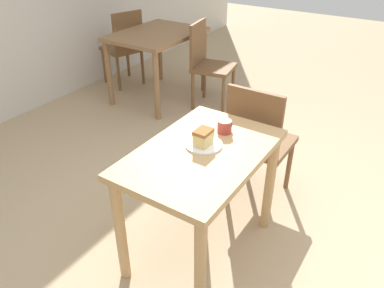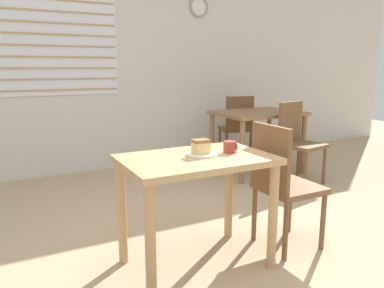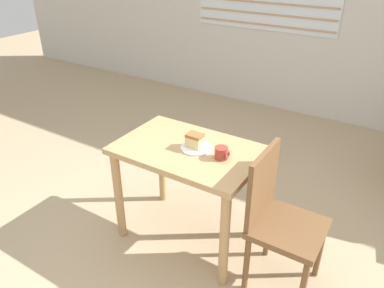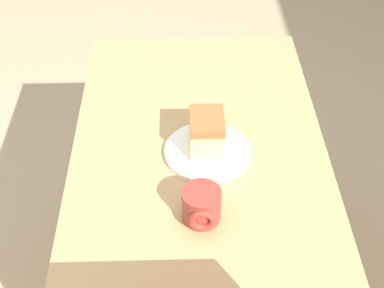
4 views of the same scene
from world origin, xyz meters
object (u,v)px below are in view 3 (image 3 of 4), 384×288
at_px(dining_table_near, 188,165).
at_px(chair_near_window, 278,217).
at_px(plate, 196,148).
at_px(coffee_mug, 222,153).
at_px(cake_slice, 195,140).

height_order(dining_table_near, chair_near_window, chair_near_window).
height_order(plate, coffee_mug, coffee_mug).
height_order(chair_near_window, cake_slice, chair_near_window).
xyz_separation_m(chair_near_window, plate, (-0.61, 0.07, 0.25)).
bearing_deg(coffee_mug, dining_table_near, 179.06).
xyz_separation_m(dining_table_near, plate, (0.05, 0.02, 0.14)).
xyz_separation_m(dining_table_near, coffee_mug, (0.24, -0.00, 0.17)).
xyz_separation_m(cake_slice, coffee_mug, (0.21, -0.02, -0.02)).
relative_size(dining_table_near, coffee_mug, 10.35).
bearing_deg(chair_near_window, cake_slice, 83.59).
relative_size(cake_slice, coffee_mug, 1.14).
height_order(cake_slice, coffee_mug, cake_slice).
distance_m(plate, cake_slice, 0.05).
xyz_separation_m(dining_table_near, cake_slice, (0.04, 0.02, 0.19)).
bearing_deg(plate, cake_slice, -170.18).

